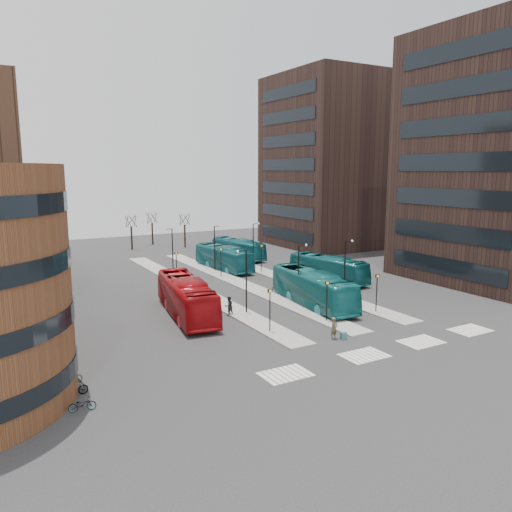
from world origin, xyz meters
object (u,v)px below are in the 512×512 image
teal_bus_b (224,258)px  commuter_b (308,300)px  suitcase (343,336)px  commuter_a (229,306)px  teal_bus_c (328,268)px  bicycle_far (70,379)px  red_bus (186,297)px  traveller (334,328)px  commuter_c (315,295)px  bicycle_mid (75,389)px  teal_bus_d (238,249)px  teal_bus_a (313,288)px  bicycle_near (82,404)px

teal_bus_b → commuter_b: bearing=-96.8°
suitcase → teal_bus_b: (4.21, 30.89, 1.35)m
commuter_a → teal_bus_b: bearing=-120.7°
teal_bus_c → bicycle_far: bearing=-162.1°
suitcase → commuter_a: commuter_a is taller
red_bus → traveller: red_bus is taller
commuter_a → red_bus: bearing=-33.7°
traveller → commuter_c: size_ratio=1.09×
bicycle_mid → teal_bus_d: bearing=-42.8°
teal_bus_a → commuter_a: teal_bus_a is taller
teal_bus_d → traveller: teal_bus_d is taller
red_bus → commuter_a: bearing=-19.0°
suitcase → bicycle_mid: 20.94m
teal_bus_a → teal_bus_b: 21.19m
teal_bus_d → teal_bus_c: bearing=-91.2°
commuter_b → bicycle_near: bearing=109.5°
red_bus → commuter_c: (13.34, -2.15, -0.99)m
teal_bus_a → teal_bus_c: 11.69m
bicycle_far → red_bus: bearing=-68.8°
red_bus → traveller: 14.54m
suitcase → teal_bus_d: size_ratio=0.05×
teal_bus_c → commuter_b: teal_bus_c is taller
teal_bus_a → teal_bus_d: (5.99, 27.80, -0.23)m
teal_bus_a → teal_bus_c: teal_bus_a is taller
teal_bus_a → bicycle_mid: 26.74m
bicycle_near → commuter_b: bearing=-55.8°
traveller → commuter_a: 11.18m
teal_bus_d → commuter_c: size_ratio=6.62×
bicycle_near → bicycle_far: 3.89m
suitcase → traveller: bearing=152.8°
suitcase → bicycle_mid: (-20.94, 0.03, 0.17)m
teal_bus_a → teal_bus_b: teal_bus_a is taller
teal_bus_c → suitcase: bearing=-132.5°
commuter_c → bicycle_far: commuter_c is taller
teal_bus_a → red_bus: bearing=172.9°
teal_bus_d → teal_bus_a: bearing=-110.1°
commuter_b → bicycle_far: size_ratio=0.91×
traveller → commuter_a: size_ratio=0.99×
commuter_b → commuter_a: bearing=74.7°
teal_bus_d → commuter_a: (-15.04, -26.78, -0.63)m
teal_bus_c → commuter_c: bearing=-143.3°
commuter_c → bicycle_mid: commuter_c is taller
teal_bus_d → commuter_b: size_ratio=7.24×
teal_bus_b → traveller: (-4.83, -30.43, -0.73)m
commuter_b → teal_bus_b: bearing=-9.1°
traveller → bicycle_far: size_ratio=1.09×
bicycle_mid → commuter_b: bearing=-72.0°
suitcase → teal_bus_a: bearing=76.9°
teal_bus_a → teal_bus_b: bearing=95.1°
suitcase → commuter_a: size_ratio=0.33×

